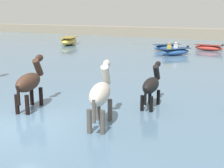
{
  "coord_description": "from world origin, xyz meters",
  "views": [
    {
      "loc": [
        6.36,
        -5.63,
        3.42
      ],
      "look_at": [
        0.77,
        3.81,
        0.85
      ],
      "focal_mm": 48.03,
      "sensor_mm": 36.0,
      "label": 1
    }
  ],
  "objects_px": {
    "horse_flank_black": "(151,86)",
    "boat_near_port": "(209,48)",
    "horse_lead_pinto": "(101,95)",
    "boat_near_starboard": "(69,41)",
    "boat_mid_channel": "(167,47)",
    "horse_trailing_dark_bay": "(30,83)",
    "boat_far_offshore": "(175,52)"
  },
  "relations": [
    {
      "from": "horse_flank_black",
      "to": "boat_near_starboard",
      "type": "xyz_separation_m",
      "value": [
        -15.66,
        15.21,
        -0.33
      ]
    },
    {
      "from": "horse_flank_black",
      "to": "boat_near_port",
      "type": "distance_m",
      "value": 17.48
    },
    {
      "from": "boat_far_offshore",
      "to": "boat_mid_channel",
      "type": "distance_m",
      "value": 3.29
    },
    {
      "from": "horse_trailing_dark_bay",
      "to": "boat_near_starboard",
      "type": "distance_m",
      "value": 21.34
    },
    {
      "from": "horse_flank_black",
      "to": "boat_near_port",
      "type": "xyz_separation_m",
      "value": [
        -2.14,
        17.34,
        -0.48
      ]
    },
    {
      "from": "horse_lead_pinto",
      "to": "boat_far_offshore",
      "type": "distance_m",
      "value": 15.7
    },
    {
      "from": "horse_lead_pinto",
      "to": "boat_near_starboard",
      "type": "relative_size",
      "value": 0.54
    },
    {
      "from": "horse_trailing_dark_bay",
      "to": "boat_near_starboard",
      "type": "relative_size",
      "value": 0.53
    },
    {
      "from": "boat_far_offshore",
      "to": "boat_near_starboard",
      "type": "bearing_deg",
      "value": 169.82
    },
    {
      "from": "horse_lead_pinto",
      "to": "horse_trailing_dark_bay",
      "type": "relative_size",
      "value": 1.02
    },
    {
      "from": "horse_lead_pinto",
      "to": "horse_flank_black",
      "type": "relative_size",
      "value": 1.16
    },
    {
      "from": "boat_near_port",
      "to": "boat_far_offshore",
      "type": "distance_m",
      "value": 4.54
    },
    {
      "from": "boat_far_offshore",
      "to": "horse_lead_pinto",
      "type": "bearing_deg",
      "value": -78.58
    },
    {
      "from": "horse_lead_pinto",
      "to": "boat_mid_channel",
      "type": "xyz_separation_m",
      "value": [
        -4.86,
        18.17,
        -0.64
      ]
    },
    {
      "from": "horse_trailing_dark_bay",
      "to": "boat_mid_channel",
      "type": "bearing_deg",
      "value": 96.41
    },
    {
      "from": "horse_lead_pinto",
      "to": "boat_mid_channel",
      "type": "height_order",
      "value": "horse_lead_pinto"
    },
    {
      "from": "horse_lead_pinto",
      "to": "horse_flank_black",
      "type": "bearing_deg",
      "value": 77.43
    },
    {
      "from": "horse_flank_black",
      "to": "boat_near_starboard",
      "type": "height_order",
      "value": "horse_flank_black"
    },
    {
      "from": "horse_lead_pinto",
      "to": "horse_trailing_dark_bay",
      "type": "distance_m",
      "value": 2.84
    },
    {
      "from": "horse_trailing_dark_bay",
      "to": "boat_near_port",
      "type": "bearing_deg",
      "value": 86.46
    },
    {
      "from": "horse_trailing_dark_bay",
      "to": "boat_mid_channel",
      "type": "distance_m",
      "value": 18.17
    },
    {
      "from": "boat_near_starboard",
      "to": "boat_mid_channel",
      "type": "bearing_deg",
      "value": 3.48
    },
    {
      "from": "boat_far_offshore",
      "to": "boat_near_starboard",
      "type": "height_order",
      "value": "boat_far_offshore"
    },
    {
      "from": "boat_far_offshore",
      "to": "boat_mid_channel",
      "type": "relative_size",
      "value": 1.04
    },
    {
      "from": "horse_flank_black",
      "to": "boat_far_offshore",
      "type": "height_order",
      "value": "horse_flank_black"
    },
    {
      "from": "horse_lead_pinto",
      "to": "boat_near_starboard",
      "type": "height_order",
      "value": "horse_lead_pinto"
    },
    {
      "from": "boat_near_port",
      "to": "boat_near_starboard",
      "type": "distance_m",
      "value": 13.68
    },
    {
      "from": "boat_far_offshore",
      "to": "boat_near_port",
      "type": "bearing_deg",
      "value": 70.97
    },
    {
      "from": "horse_lead_pinto",
      "to": "boat_near_port",
      "type": "xyz_separation_m",
      "value": [
        -1.63,
        19.67,
        -0.65
      ]
    },
    {
      "from": "horse_lead_pinto",
      "to": "boat_near_port",
      "type": "bearing_deg",
      "value": 94.72
    },
    {
      "from": "horse_trailing_dark_bay",
      "to": "horse_flank_black",
      "type": "xyz_separation_m",
      "value": [
        3.35,
        2.21,
        -0.14
      ]
    },
    {
      "from": "horse_trailing_dark_bay",
      "to": "boat_near_starboard",
      "type": "height_order",
      "value": "horse_trailing_dark_bay"
    }
  ]
}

